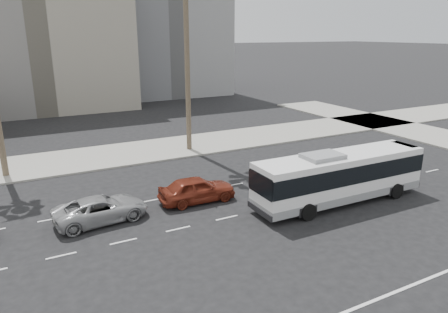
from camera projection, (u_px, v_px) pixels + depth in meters
ground at (309, 199)px, 26.47m from camera, size 700.00×700.00×0.00m
sidewalk_north at (205, 143)px, 39.56m from camera, size 120.00×7.00×0.15m
midrise_beige_west at (33, 42)px, 56.57m from camera, size 24.00×18.00×18.00m
midrise_gray_center at (155, 15)px, 70.29m from camera, size 20.00×20.00×26.00m
highrise_far at (141, 0)px, 269.13m from camera, size 22.00×22.00×60.00m
city_bus at (340, 175)px, 25.58m from camera, size 11.64×2.85×3.34m
car_a at (197, 189)px, 25.88m from camera, size 2.12×4.89×1.64m
car_b at (101, 209)px, 23.22m from camera, size 2.88×5.39×1.44m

